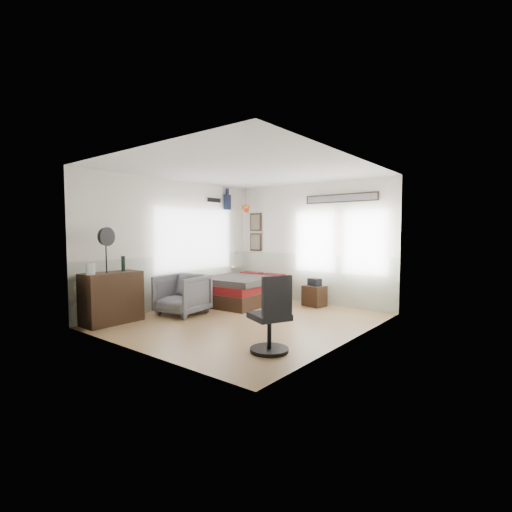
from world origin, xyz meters
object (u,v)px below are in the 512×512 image
object	(u,v)px
bed	(243,290)
nightstand	(314,296)
armchair	(182,294)
dresser	(112,298)
task_chair	(271,321)

from	to	relation	value
bed	nightstand	distance (m)	1.60
armchair	nightstand	size ratio (longest dim) A/B	1.94
dresser	armchair	bearing A→B (deg)	70.80
bed	armchair	xyz separation A→B (m)	(-0.18, -1.63, 0.10)
bed	armchair	world-z (taller)	armchair
nightstand	task_chair	bearing A→B (deg)	-60.48
bed	nightstand	world-z (taller)	bed
nightstand	dresser	bearing A→B (deg)	-110.24
dresser	nightstand	bearing A→B (deg)	59.83
dresser	task_chair	distance (m)	3.19
dresser	task_chair	size ratio (longest dim) A/B	0.95
bed	task_chair	bearing A→B (deg)	-47.45
bed	dresser	world-z (taller)	dresser
bed	dresser	xyz separation A→B (m)	(-0.61, -2.86, 0.16)
armchair	task_chair	distance (m)	2.84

